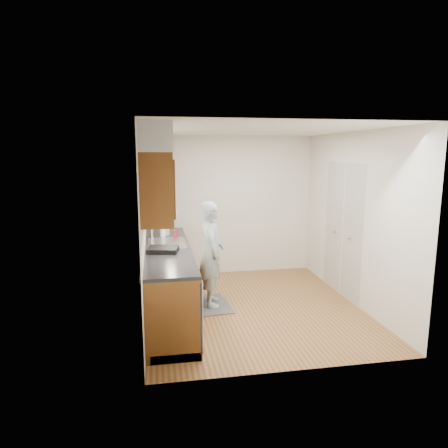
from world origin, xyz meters
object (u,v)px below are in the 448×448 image
Objects in this scene: person at (211,247)px; soda_can at (176,234)px; dish_rack at (163,250)px; soap_bottle_a at (163,229)px; soap_bottle_b at (166,230)px.

soda_can is (-0.49, 0.39, 0.12)m from person.
soda_can is at bearing 87.87° from dish_rack.
person is 0.83m from dish_rack.
dish_rack is (-0.02, -0.89, -0.10)m from soap_bottle_a.
soap_bottle_a is 0.21m from soda_can.
soda_can is (0.13, -0.22, -0.03)m from soap_bottle_b.
person reaches higher than soap_bottle_a.
dish_rack is at bearing -103.80° from soda_can.
soap_bottle_a is at bearing 58.28° from person.
dish_rack is at bearing -91.25° from soap_bottle_a.
person is 0.88m from soap_bottle_b.
soap_bottle_b is at bearing 73.50° from soap_bottle_a.
soap_bottle_a reaches higher than soda_can.
person is 6.83× the size of soap_bottle_a.
soap_bottle_a reaches higher than soap_bottle_b.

